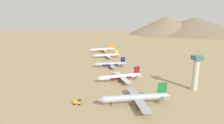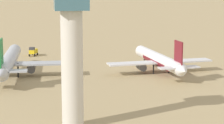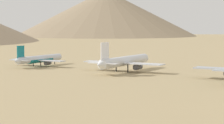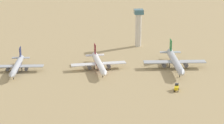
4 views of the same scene
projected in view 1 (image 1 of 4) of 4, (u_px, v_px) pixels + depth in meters
The scene contains 10 objects.
ground_plane at pixel (118, 81), 178.63m from camera, with size 1979.81×1979.81×0.00m, color tan.
parked_jet_0 at pixel (103, 49), 339.61m from camera, with size 49.34×40.24×14.23m.
parked_jet_1 at pixel (107, 55), 286.66m from camera, with size 43.51×35.27×12.57m.
parked_jet_2 at pixel (111, 64), 229.83m from camera, with size 43.14×35.03×12.44m.
parked_jet_3 at pixel (121, 77), 177.59m from camera, with size 46.20×37.64×13.32m.
parked_jet_4 at pixel (136, 98), 127.73m from camera, with size 52.49×42.61×15.14m.
service_truck at pixel (78, 102), 128.29m from camera, with size 5.65×4.05×3.90m.
control_tower at pixel (196, 71), 152.39m from camera, with size 7.20×7.20×29.73m.
desert_hill_0 at pixel (166, 25), 769.62m from camera, with size 316.63×316.63×75.04m, color #8C775B.
desert_hill_5 at pixel (194, 26), 764.01m from camera, with size 430.86×430.86×69.03m, color #847056.
Camera 1 is at (38.94, 165.57, 57.96)m, focal length 29.33 mm.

